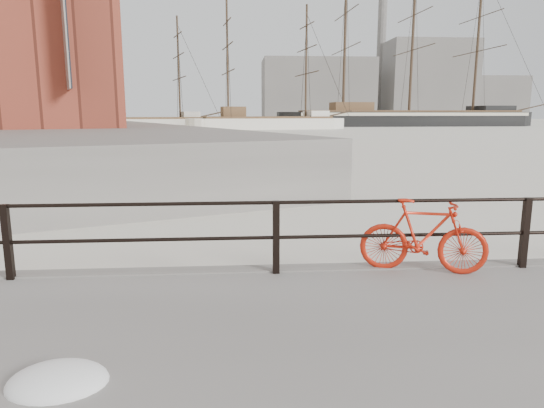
# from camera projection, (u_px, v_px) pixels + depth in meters

# --- Properties ---
(ground) EXTENTS (400.00, 400.00, 0.00)m
(ground) POSITION_uv_depth(u_px,v_px,m) (513.00, 287.00, 7.09)
(ground) COLOR white
(ground) RESTS_ON ground
(far_quay) EXTENTS (78.44, 148.07, 1.80)m
(far_quay) POSITION_uv_depth(u_px,v_px,m) (3.00, 124.00, 74.64)
(far_quay) COLOR gray
(far_quay) RESTS_ON ground
(guardrail) EXTENTS (28.00, 0.10, 1.00)m
(guardrail) POSITION_uv_depth(u_px,v_px,m) (525.00, 233.00, 6.78)
(guardrail) COLOR black
(guardrail) RESTS_ON promenade
(bicycle) EXTENTS (1.69, 0.72, 1.02)m
(bicycle) POSITION_uv_depth(u_px,v_px,m) (423.00, 236.00, 6.58)
(bicycle) COLOR red
(bicycle) RESTS_ON promenade
(barque_black) EXTENTS (59.17, 22.44, 33.03)m
(barque_black) POSITION_uv_depth(u_px,v_px,m) (408.00, 126.00, 94.72)
(barque_black) COLOR black
(barque_black) RESTS_ON ground
(schooner_mid) EXTENTS (29.23, 16.38, 19.97)m
(schooner_mid) POSITION_uv_depth(u_px,v_px,m) (268.00, 129.00, 76.83)
(schooner_mid) COLOR white
(schooner_mid) RESTS_ON ground
(schooner_left) EXTENTS (27.21, 18.21, 18.91)m
(schooner_left) POSITION_uv_depth(u_px,v_px,m) (146.00, 129.00, 79.80)
(schooner_left) COLOR beige
(schooner_left) RESTS_ON ground
(workboat_far) EXTENTS (12.69, 7.58, 7.00)m
(workboat_far) POSITION_uv_depth(u_px,v_px,m) (8.00, 138.00, 49.71)
(workboat_far) COLOR black
(workboat_far) RESTS_ON ground
(industrial_west) EXTENTS (32.00, 18.00, 18.00)m
(industrial_west) POSITION_uv_depth(u_px,v_px,m) (317.00, 91.00, 144.08)
(industrial_west) COLOR gray
(industrial_west) RESTS_ON ground
(industrial_mid) EXTENTS (26.00, 20.00, 24.00)m
(industrial_mid) POSITION_uv_depth(u_px,v_px,m) (425.00, 82.00, 150.93)
(industrial_mid) COLOR gray
(industrial_mid) RESTS_ON ground
(industrial_east) EXTENTS (20.00, 16.00, 14.00)m
(industrial_east) POSITION_uv_depth(u_px,v_px,m) (487.00, 99.00, 158.39)
(industrial_east) COLOR gray
(industrial_east) RESTS_ON ground
(smokestack) EXTENTS (2.80, 2.80, 44.00)m
(smokestack) POSITION_uv_depth(u_px,v_px,m) (381.00, 50.00, 153.05)
(smokestack) COLOR gray
(smokestack) RESTS_ON ground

